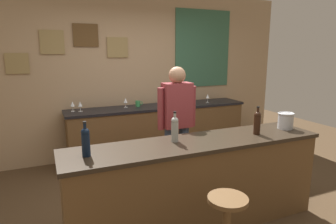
{
  "coord_description": "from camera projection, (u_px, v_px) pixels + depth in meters",
  "views": [
    {
      "loc": [
        -1.38,
        -2.83,
        1.8
      ],
      "look_at": [
        0.04,
        0.45,
        1.05
      ],
      "focal_mm": 30.95,
      "sensor_mm": 36.0,
      "label": 1
    }
  ],
  "objects": [
    {
      "name": "coffee_mug",
      "position": [
        138.0,
        104.0,
        4.82
      ],
      "size": [
        0.13,
        0.08,
        0.09
      ],
      "color": "#338C4C",
      "rests_on": "side_counter"
    },
    {
      "name": "bartender",
      "position": [
        177.0,
        121.0,
        3.66
      ],
      "size": [
        0.52,
        0.21,
        1.62
      ],
      "color": "#384766",
      "rests_on": "ground_plane"
    },
    {
      "name": "wine_glass_a",
      "position": [
        72.0,
        104.0,
        4.41
      ],
      "size": [
        0.07,
        0.07,
        0.16
      ],
      "color": "silver",
      "rests_on": "side_counter"
    },
    {
      "name": "wine_bottle_c",
      "position": [
        257.0,
        122.0,
        3.11
      ],
      "size": [
        0.07,
        0.07,
        0.31
      ],
      "color": "black",
      "rests_on": "bar_counter"
    },
    {
      "name": "bar_counter",
      "position": [
        197.0,
        183.0,
        2.99
      ],
      "size": [
        2.68,
        0.6,
        0.92
      ],
      "color": "brown",
      "rests_on": "ground_plane"
    },
    {
      "name": "wine_glass_c",
      "position": [
        126.0,
        101.0,
        4.73
      ],
      "size": [
        0.07,
        0.07,
        0.16
      ],
      "color": "silver",
      "rests_on": "side_counter"
    },
    {
      "name": "wine_glass_b",
      "position": [
        80.0,
        104.0,
        4.4
      ],
      "size": [
        0.07,
        0.07,
        0.16
      ],
      "color": "silver",
      "rests_on": "side_counter"
    },
    {
      "name": "side_counter",
      "position": [
        159.0,
        131.0,
        4.99
      ],
      "size": [
        3.08,
        0.56,
        0.9
      ],
      "color": "brown",
      "rests_on": "ground_plane"
    },
    {
      "name": "wine_glass_e",
      "position": [
        208.0,
        96.0,
        5.18
      ],
      "size": [
        0.07,
        0.07,
        0.16
      ],
      "color": "silver",
      "rests_on": "side_counter"
    },
    {
      "name": "ice_bucket",
      "position": [
        286.0,
        120.0,
        3.34
      ],
      "size": [
        0.19,
        0.19,
        0.19
      ],
      "color": "#B7BABF",
      "rests_on": "bar_counter"
    },
    {
      "name": "ground_plane",
      "position": [
        180.0,
        206.0,
        3.45
      ],
      "size": [
        10.0,
        10.0,
        0.0
      ],
      "primitive_type": "plane",
      "color": "#4C3823"
    },
    {
      "name": "wine_glass_d",
      "position": [
        180.0,
        98.0,
        5.01
      ],
      "size": [
        0.07,
        0.07,
        0.16
      ],
      "color": "silver",
      "rests_on": "side_counter"
    },
    {
      "name": "back_wall",
      "position": [
        131.0,
        74.0,
        4.99
      ],
      "size": [
        6.0,
        0.09,
        2.8
      ],
      "color": "tan",
      "rests_on": "ground_plane"
    },
    {
      "name": "wine_bottle_b",
      "position": [
        175.0,
        128.0,
        2.85
      ],
      "size": [
        0.07,
        0.07,
        0.31
      ],
      "color": "#999E99",
      "rests_on": "bar_counter"
    },
    {
      "name": "wine_bottle_a",
      "position": [
        86.0,
        141.0,
        2.45
      ],
      "size": [
        0.07,
        0.07,
        0.31
      ],
      "color": "black",
      "rests_on": "bar_counter"
    },
    {
      "name": "bar_stool",
      "position": [
        227.0,
        223.0,
        2.31
      ],
      "size": [
        0.32,
        0.32,
        0.68
      ],
      "color": "brown",
      "rests_on": "ground_plane"
    }
  ]
}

